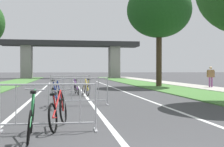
% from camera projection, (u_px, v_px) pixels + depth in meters
% --- Properties ---
extents(grass_verge_right, '(3.30, 52.74, 0.05)m').
position_uv_depth(grass_verge_right, '(149.00, 85.00, 25.23)').
color(grass_verge_right, '#477A38').
rests_on(grass_verge_right, ground).
extents(sidewalk_path_right, '(2.26, 52.74, 0.08)m').
position_uv_depth(sidewalk_path_right, '(179.00, 84.00, 25.69)').
color(sidewalk_path_right, '#ADA89E').
rests_on(sidewalk_path_right, ground).
extents(lane_stripe_center, '(0.14, 30.51, 0.01)m').
position_uv_depth(lane_stripe_center, '(82.00, 91.00, 17.97)').
color(lane_stripe_center, silver).
rests_on(lane_stripe_center, ground).
extents(lane_stripe_right_lane, '(0.14, 30.51, 0.01)m').
position_uv_depth(lane_stripe_right_lane, '(122.00, 91.00, 18.38)').
color(lane_stripe_right_lane, silver).
rests_on(lane_stripe_right_lane, ground).
extents(lane_stripe_left_lane, '(0.14, 30.51, 0.01)m').
position_uv_depth(lane_stripe_left_lane, '(40.00, 92.00, 17.55)').
color(lane_stripe_left_lane, silver).
rests_on(lane_stripe_left_lane, ground).
extents(overpass_bridge, '(21.76, 3.44, 5.94)m').
position_uv_depth(overpass_bridge, '(71.00, 51.00, 45.86)').
color(overpass_bridge, '#2D2D30').
rests_on(overpass_bridge, ground).
extents(tree_right_maple_mid, '(5.16, 5.16, 8.32)m').
position_uv_depth(tree_right_maple_mid, '(159.00, 11.00, 22.79)').
color(tree_right_maple_mid, '#3D2D1E').
rests_on(tree_right_maple_mid, ground).
extents(crowd_barrier_nearest, '(2.13, 0.53, 1.05)m').
position_uv_depth(crowd_barrier_nearest, '(48.00, 108.00, 6.19)').
color(crowd_barrier_nearest, '#ADADB2').
rests_on(crowd_barrier_nearest, ground).
extents(crowd_barrier_second, '(2.13, 0.52, 1.05)m').
position_uv_depth(crowd_barrier_second, '(81.00, 92.00, 10.82)').
color(crowd_barrier_second, '#ADADB2').
rests_on(crowd_barrier_second, ground).
extents(crowd_barrier_third, '(2.14, 0.55, 1.05)m').
position_uv_depth(crowd_barrier_third, '(70.00, 85.00, 15.26)').
color(crowd_barrier_third, '#ADADB2').
rests_on(crowd_barrier_third, ground).
extents(bicycle_blue_0, '(0.59, 1.75, 1.05)m').
position_uv_depth(bicycle_blue_0, '(57.00, 97.00, 10.20)').
color(bicycle_blue_0, black).
rests_on(bicycle_blue_0, ground).
extents(bicycle_green_1, '(0.43, 1.67, 0.96)m').
position_uv_depth(bicycle_green_1, '(31.00, 119.00, 5.60)').
color(bicycle_green_1, black).
rests_on(bicycle_green_1, ground).
extents(bicycle_yellow_2, '(0.55, 1.69, 0.90)m').
position_uv_depth(bicycle_yellow_2, '(86.00, 89.00, 14.97)').
color(bicycle_yellow_2, black).
rests_on(bicycle_yellow_2, ground).
extents(bicycle_red_3, '(0.53, 1.65, 0.88)m').
position_uv_depth(bicycle_red_3, '(58.00, 113.00, 6.58)').
color(bicycle_red_3, black).
rests_on(bicycle_red_3, ground).
extents(bicycle_purple_4, '(0.52, 1.70, 0.93)m').
position_uv_depth(bicycle_purple_4, '(76.00, 88.00, 15.73)').
color(bicycle_purple_4, black).
rests_on(bicycle_purple_4, ground).
extents(pedestrian_waiting, '(0.58, 0.35, 1.61)m').
position_uv_depth(pedestrian_waiting, '(211.00, 75.00, 21.18)').
color(pedestrian_waiting, '#994C8C').
rests_on(pedestrian_waiting, ground).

